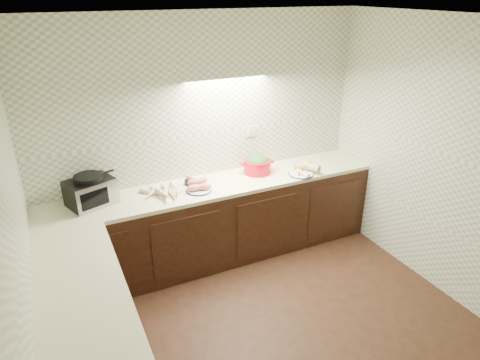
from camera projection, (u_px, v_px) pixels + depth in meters
name	position (u px, v px, depth m)	size (l,w,h in m)	color
room	(297.00, 171.00, 2.96)	(3.60, 3.60, 2.60)	black
counter	(181.00, 281.00, 3.73)	(3.60, 3.60, 0.90)	black
toaster_oven	(91.00, 191.00, 4.02)	(0.50, 0.44, 0.30)	black
parsnip_pile	(163.00, 193.00, 4.23)	(0.38, 0.40, 0.07)	beige
sweet_potato_plate	(198.00, 186.00, 4.33)	(0.27, 0.27, 0.12)	#12133E
onion_bowl	(190.00, 181.00, 4.48)	(0.13, 0.13, 0.10)	black
dutch_oven	(257.00, 164.00, 4.73)	(0.38, 0.35, 0.21)	red
veg_plate	(304.00, 169.00, 4.75)	(0.35, 0.35, 0.13)	#12133E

